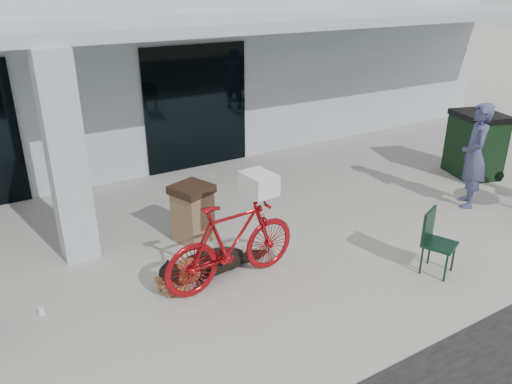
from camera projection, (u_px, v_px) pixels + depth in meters
ground at (237, 298)px, 6.68m from camera, size 80.00×80.00×0.00m
building at (70, 53)px, 12.48m from camera, size 22.00×7.00×4.50m
storefront_glass_right at (197, 108)px, 10.93m from camera, size 2.40×0.06×2.70m
column at (66, 159)px, 7.16m from camera, size 0.50×0.50×3.12m
overhang at (128, 27)px, 8.25m from camera, size 22.00×2.80×0.18m
bicycle at (232, 242)px, 6.82m from camera, size 2.10×0.73×1.24m
laundry_basket at (259, 184)px, 6.76m from camera, size 0.40×0.52×0.29m
dog at (208, 262)px, 7.10m from camera, size 1.41×0.67×0.45m
cup_near_dog at (41, 311)px, 6.35m from camera, size 0.08×0.08×0.09m
cafe_chair_far_a at (440, 244)px, 7.10m from camera, size 0.57×0.59×0.94m
person at (474, 156)px, 9.10m from camera, size 0.83×0.84×1.95m
trash_receptacle at (193, 213)px, 8.00m from camera, size 0.72×0.72×0.96m
wheeled_bin at (475, 144)px, 10.67m from camera, size 1.13×1.28×1.38m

